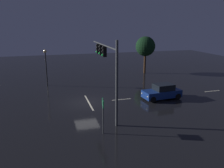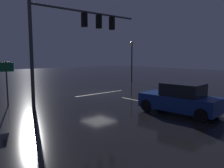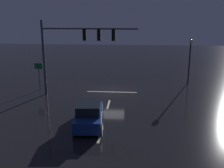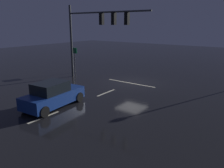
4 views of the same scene
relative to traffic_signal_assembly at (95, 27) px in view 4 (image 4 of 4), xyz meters
The scene contains 7 objects.
ground_plane 6.13m from the traffic_signal_assembly, 155.38° to the right, with size 80.00×80.00×0.00m, color black.
traffic_signal_assembly is the anchor object (origin of this frame).
lane_dash_far 6.47m from the traffic_signal_assembly, 141.44° to the left, with size 2.20×0.16×0.01m, color beige.
lane_dash_mid 10.41m from the traffic_signal_assembly, 110.46° to the left, with size 2.20×0.16×0.01m, color beige.
stop_bar 6.07m from the traffic_signal_assembly, 159.59° to the right, with size 5.00×0.16×0.01m, color beige.
car_approaching 8.50m from the traffic_signal_assembly, 107.63° to the left, with size 2.23×4.49×1.70m.
route_sign 5.40m from the traffic_signal_assembly, 18.14° to the right, with size 0.90×0.19×2.84m.
Camera 4 is at (-10.45, 17.43, 5.33)m, focal length 35.77 mm.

